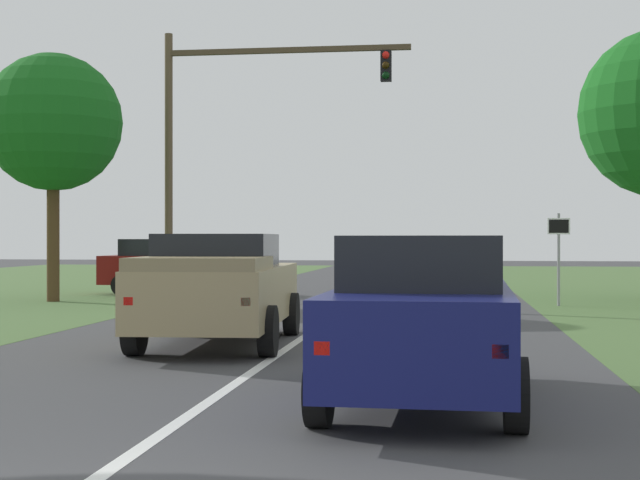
# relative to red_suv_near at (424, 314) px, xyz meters

# --- Properties ---
(ground_plane) EXTENTS (120.00, 120.00, 0.00)m
(ground_plane) POSITION_rel_red_suv_near_xyz_m (-2.39, 7.35, -0.98)
(ground_plane) COLOR #424244
(lane_centre_stripe) EXTENTS (0.16, 42.74, 0.01)m
(lane_centre_stripe) POSITION_rel_red_suv_near_xyz_m (-2.39, -3.65, -0.98)
(lane_centre_stripe) COLOR white
(lane_centre_stripe) RESTS_ON ground_plane
(red_suv_near) EXTENTS (2.19, 4.74, 1.86)m
(red_suv_near) POSITION_rel_red_suv_near_xyz_m (0.00, 0.00, 0.00)
(red_suv_near) COLOR navy
(red_suv_near) RESTS_ON ground_plane
(pickup_truck_lead) EXTENTS (2.58, 5.46, 1.90)m
(pickup_truck_lead) POSITION_rel_red_suv_near_xyz_m (-3.61, 5.21, 0.01)
(pickup_truck_lead) COLOR tan
(pickup_truck_lead) RESTS_ON ground_plane
(traffic_light) EXTENTS (7.51, 0.40, 8.09)m
(traffic_light) POSITION_rel_red_suv_near_xyz_m (-6.31, 17.43, 4.33)
(traffic_light) COLOR brown
(traffic_light) RESTS_ON ground_plane
(keep_moving_sign) EXTENTS (0.60, 0.09, 2.51)m
(keep_moving_sign) POSITION_rel_red_suv_near_xyz_m (3.24, 15.59, 0.62)
(keep_moving_sign) COLOR gray
(keep_moving_sign) RESTS_ON ground_plane
(crossing_suv_far) EXTENTS (4.51, 2.18, 1.81)m
(crossing_suv_far) POSITION_rel_red_suv_near_xyz_m (-8.67, 19.31, -0.03)
(crossing_suv_far) COLOR maroon
(crossing_suv_far) RESTS_ON ground_plane
(extra_tree_1) EXTENTS (3.98, 3.98, 7.18)m
(extra_tree_1) POSITION_rel_red_suv_near_xyz_m (-11.06, 15.49, 4.18)
(extra_tree_1) COLOR #4C351E
(extra_tree_1) RESTS_ON ground_plane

